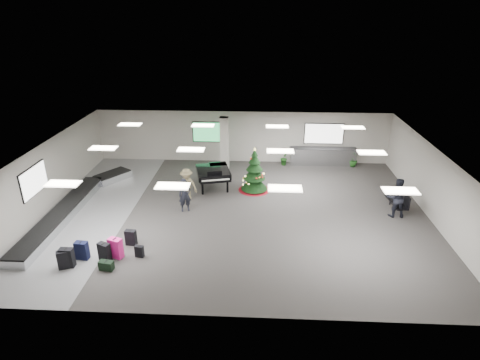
{
  "coord_description": "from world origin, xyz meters",
  "views": [
    {
      "loc": [
        1.07,
        -16.89,
        8.99
      ],
      "look_at": [
        0.16,
        1.0,
        1.27
      ],
      "focal_mm": 30.0,
      "sensor_mm": 36.0,
      "label": 1
    }
  ],
  "objects_px": {
    "pink_suitcase": "(116,248)",
    "traveler_b": "(187,185)",
    "potted_plant_right": "(353,159)",
    "traveler_a": "(185,195)",
    "service_counter": "(323,156)",
    "christmas_tree": "(254,176)",
    "baggage_carousel": "(73,206)",
    "potted_plant_left": "(284,158)",
    "traveler_bench": "(396,198)",
    "grand_piano": "(213,173)",
    "bench": "(399,200)"
  },
  "relations": [
    {
      "from": "pink_suitcase",
      "to": "traveler_a",
      "type": "distance_m",
      "value": 4.51
    },
    {
      "from": "pink_suitcase",
      "to": "potted_plant_left",
      "type": "bearing_deg",
      "value": 75.85
    },
    {
      "from": "service_counter",
      "to": "grand_piano",
      "type": "height_order",
      "value": "grand_piano"
    },
    {
      "from": "grand_piano",
      "to": "bench",
      "type": "bearing_deg",
      "value": -27.43
    },
    {
      "from": "traveler_a",
      "to": "traveler_b",
      "type": "bearing_deg",
      "value": 75.31
    },
    {
      "from": "traveler_a",
      "to": "traveler_b",
      "type": "distance_m",
      "value": 1.1
    },
    {
      "from": "traveler_b",
      "to": "potted_plant_right",
      "type": "bearing_deg",
      "value": 47.91
    },
    {
      "from": "grand_piano",
      "to": "bench",
      "type": "xyz_separation_m",
      "value": [
        9.14,
        -2.22,
        -0.3
      ]
    },
    {
      "from": "baggage_carousel",
      "to": "traveler_b",
      "type": "bearing_deg",
      "value": 13.29
    },
    {
      "from": "service_counter",
      "to": "traveler_bench",
      "type": "relative_size",
      "value": 2.14
    },
    {
      "from": "traveler_bench",
      "to": "bench",
      "type": "bearing_deg",
      "value": -122.62
    },
    {
      "from": "traveler_b",
      "to": "christmas_tree",
      "type": "bearing_deg",
      "value": 42.19
    },
    {
      "from": "service_counter",
      "to": "traveler_a",
      "type": "bearing_deg",
      "value": -138.47
    },
    {
      "from": "pink_suitcase",
      "to": "traveler_a",
      "type": "relative_size",
      "value": 0.51
    },
    {
      "from": "grand_piano",
      "to": "traveler_bench",
      "type": "xyz_separation_m",
      "value": [
        8.8,
        -2.74,
        0.06
      ]
    },
    {
      "from": "christmas_tree",
      "to": "potted_plant_right",
      "type": "relative_size",
      "value": 2.65
    },
    {
      "from": "service_counter",
      "to": "potted_plant_right",
      "type": "distance_m",
      "value": 1.84
    },
    {
      "from": "grand_piano",
      "to": "traveler_a",
      "type": "height_order",
      "value": "traveler_a"
    },
    {
      "from": "grand_piano",
      "to": "traveler_b",
      "type": "distance_m",
      "value": 1.98
    },
    {
      "from": "traveler_a",
      "to": "potted_plant_right",
      "type": "bearing_deg",
      "value": 14.82
    },
    {
      "from": "grand_piano",
      "to": "traveler_b",
      "type": "xyz_separation_m",
      "value": [
        -1.13,
        -1.63,
        -0.03
      ]
    },
    {
      "from": "grand_piano",
      "to": "potted_plant_left",
      "type": "height_order",
      "value": "grand_piano"
    },
    {
      "from": "bench",
      "to": "traveler_b",
      "type": "height_order",
      "value": "traveler_b"
    },
    {
      "from": "christmas_tree",
      "to": "traveler_a",
      "type": "distance_m",
      "value": 4.13
    },
    {
      "from": "pink_suitcase",
      "to": "traveler_bench",
      "type": "height_order",
      "value": "traveler_bench"
    },
    {
      "from": "traveler_bench",
      "to": "potted_plant_left",
      "type": "relative_size",
      "value": 2.09
    },
    {
      "from": "pink_suitcase",
      "to": "traveler_b",
      "type": "xyz_separation_m",
      "value": [
        1.92,
        5.11,
        0.45
      ]
    },
    {
      "from": "baggage_carousel",
      "to": "grand_piano",
      "type": "bearing_deg",
      "value": 24.08
    },
    {
      "from": "traveler_a",
      "to": "potted_plant_left",
      "type": "xyz_separation_m",
      "value": [
        5.03,
        6.4,
        -0.37
      ]
    },
    {
      "from": "pink_suitcase",
      "to": "potted_plant_right",
      "type": "relative_size",
      "value": 0.93
    },
    {
      "from": "baggage_carousel",
      "to": "potted_plant_left",
      "type": "xyz_separation_m",
      "value": [
        10.46,
        6.57,
        0.24
      ]
    },
    {
      "from": "service_counter",
      "to": "traveler_b",
      "type": "relative_size",
      "value": 2.36
    },
    {
      "from": "service_counter",
      "to": "christmas_tree",
      "type": "relative_size",
      "value": 1.68
    },
    {
      "from": "baggage_carousel",
      "to": "traveler_bench",
      "type": "bearing_deg",
      "value": 0.54
    },
    {
      "from": "pink_suitcase",
      "to": "christmas_tree",
      "type": "relative_size",
      "value": 0.35
    },
    {
      "from": "bench",
      "to": "traveler_b",
      "type": "relative_size",
      "value": 0.97
    },
    {
      "from": "baggage_carousel",
      "to": "service_counter",
      "type": "relative_size",
      "value": 2.4
    },
    {
      "from": "pink_suitcase",
      "to": "bench",
      "type": "distance_m",
      "value": 13.0
    },
    {
      "from": "bench",
      "to": "traveler_bench",
      "type": "xyz_separation_m",
      "value": [
        -0.34,
        -0.53,
        0.36
      ]
    },
    {
      "from": "potted_plant_left",
      "to": "potted_plant_right",
      "type": "height_order",
      "value": "potted_plant_right"
    },
    {
      "from": "christmas_tree",
      "to": "grand_piano",
      "type": "xyz_separation_m",
      "value": [
        -2.21,
        0.16,
        0.06
      ]
    },
    {
      "from": "christmas_tree",
      "to": "potted_plant_left",
      "type": "bearing_deg",
      "value": 65.1
    },
    {
      "from": "potted_plant_left",
      "to": "traveler_b",
      "type": "bearing_deg",
      "value": -133.97
    },
    {
      "from": "traveler_a",
      "to": "traveler_bench",
      "type": "height_order",
      "value": "traveler_bench"
    },
    {
      "from": "baggage_carousel",
      "to": "christmas_tree",
      "type": "distance_m",
      "value": 9.11
    },
    {
      "from": "traveler_bench",
      "to": "potted_plant_right",
      "type": "distance_m",
      "value": 6.43
    },
    {
      "from": "pink_suitcase",
      "to": "traveler_b",
      "type": "relative_size",
      "value": 0.49
    },
    {
      "from": "potted_plant_right",
      "to": "potted_plant_left",
      "type": "bearing_deg",
      "value": 179.37
    },
    {
      "from": "service_counter",
      "to": "traveler_b",
      "type": "height_order",
      "value": "traveler_b"
    },
    {
      "from": "potted_plant_right",
      "to": "bench",
      "type": "bearing_deg",
      "value": -80.91
    }
  ]
}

